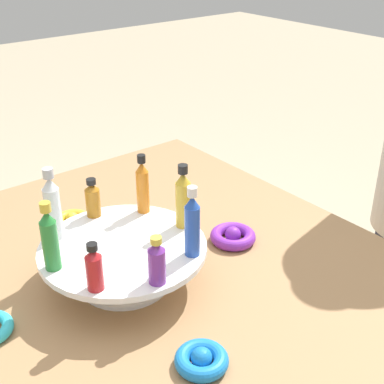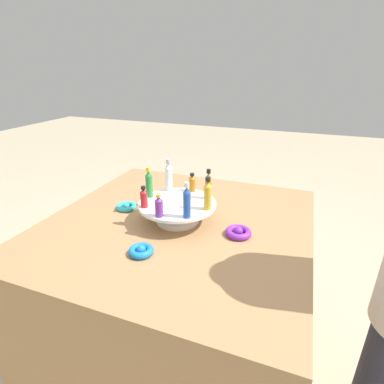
{
  "view_description": "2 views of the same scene",
  "coord_description": "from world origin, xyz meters",
  "views": [
    {
      "loc": [
        0.76,
        -0.44,
        1.43
      ],
      "look_at": [
        0.03,
        0.15,
        0.94
      ],
      "focal_mm": 50.0,
      "sensor_mm": 36.0,
      "label": 1
    },
    {
      "loc": [
        1.04,
        0.46,
        1.4
      ],
      "look_at": [
        0.01,
        0.07,
        0.93
      ],
      "focal_mm": 28.0,
      "sensor_mm": 36.0,
      "label": 2
    }
  ],
  "objects": [
    {
      "name": "bottle_orange",
      "position": [
        -0.09,
        0.11,
        0.92
      ],
      "size": [
        0.03,
        0.03,
        0.13
      ],
      "color": "orange",
      "rests_on": "display_stand"
    },
    {
      "name": "bottle_blue",
      "position": [
        0.11,
        0.09,
        0.93
      ],
      "size": [
        0.03,
        0.03,
        0.14
      ],
      "color": "#234CAD",
      "rests_on": "display_stand"
    },
    {
      "name": "party_table",
      "position": [
        0.0,
        0.0,
        0.39
      ],
      "size": [
        1.09,
        1.09,
        0.78
      ],
      "color": "#9E754C",
      "rests_on": "ground_plane"
    },
    {
      "name": "bottle_green",
      "position": [
        -0.01,
        -0.14,
        0.93
      ],
      "size": [
        0.03,
        0.03,
        0.13
      ],
      "color": "#288438",
      "rests_on": "display_stand"
    },
    {
      "name": "bottle_gold",
      "position": [
        0.01,
        0.14,
        0.93
      ],
      "size": [
        0.03,
        0.03,
        0.14
      ],
      "color": "gold",
      "rests_on": "display_stand"
    },
    {
      "name": "display_stand",
      "position": [
        0.0,
        0.0,
        0.84
      ],
      "size": [
        0.33,
        0.33,
        0.09
      ],
      "color": "white",
      "rests_on": "party_table"
    },
    {
      "name": "ribbon_bow_teal",
      "position": [
        -0.02,
        -0.27,
        0.79
      ],
      "size": [
        0.09,
        0.09,
        0.03
      ],
      "color": "#2DB7CC",
      "rests_on": "party_table"
    },
    {
      "name": "ribbon_bow_gold",
      "position": [
        -0.27,
        0.02,
        0.79
      ],
      "size": [
        0.08,
        0.08,
        0.03
      ],
      "color": "gold",
      "rests_on": "party_table"
    },
    {
      "name": "ribbon_bow_purple",
      "position": [
        0.02,
        0.27,
        0.79
      ],
      "size": [
        0.1,
        0.1,
        0.04
      ],
      "color": "purple",
      "rests_on": "party_table"
    },
    {
      "name": "ribbon_bow_blue",
      "position": [
        0.27,
        -0.02,
        0.79
      ],
      "size": [
        0.09,
        0.09,
        0.04
      ],
      "color": "blue",
      "rests_on": "party_table"
    },
    {
      "name": "bottle_purple",
      "position": [
        0.14,
        -0.01,
        0.91
      ],
      "size": [
        0.03,
        0.03,
        0.09
      ],
      "color": "#702D93",
      "rests_on": "display_stand"
    },
    {
      "name": "ground_plane",
      "position": [
        0.0,
        0.0,
        0.0
      ],
      "size": [
        12.0,
        12.0,
        0.0
      ],
      "primitive_type": "plane",
      "color": "tan"
    },
    {
      "name": "bottle_amber",
      "position": [
        -0.14,
        0.01,
        0.9
      ],
      "size": [
        0.03,
        0.03,
        0.09
      ],
      "color": "#AD6B19",
      "rests_on": "display_stand"
    },
    {
      "name": "bottle_red",
      "position": [
        0.09,
        -0.11,
        0.91
      ],
      "size": [
        0.03,
        0.03,
        0.09
      ],
      "color": "#B21E23",
      "rests_on": "display_stand"
    },
    {
      "name": "bottle_clear",
      "position": [
        -0.11,
        -0.09,
        0.93
      ],
      "size": [
        0.03,
        0.03,
        0.15
      ],
      "color": "silver",
      "rests_on": "display_stand"
    }
  ]
}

